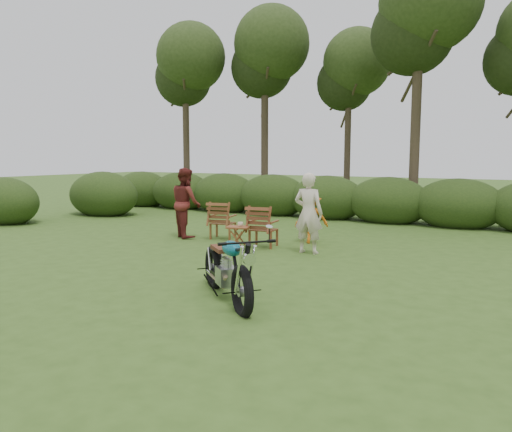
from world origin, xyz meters
The scene contains 10 objects.
ground centered at (0.00, 0.00, 0.00)m, with size 80.00×80.00×0.00m, color #334E1A.
tree_line centered at (0.50, 9.74, 3.81)m, with size 22.52×11.62×8.14m.
motorcycle centered at (0.26, -0.32, 0.00)m, with size 2.04×0.78×1.16m, color #0D97B4, non-canonical shape.
lawn_chair_right centered at (-1.28, 3.49, 0.00)m, with size 0.63×0.63×0.92m, color #5B2C16, non-canonical shape.
lawn_chair_left centered at (-2.68, 3.95, 0.00)m, with size 0.62×0.62×0.91m, color #5D2F17, non-canonical shape.
side_table centered at (-1.60, 2.93, 0.25)m, with size 0.49×0.41×0.51m, color brown, non-canonical shape.
cup centered at (-1.56, 2.98, 0.55)m, with size 0.12×0.12×0.09m, color beige.
adult_a centered at (-0.11, 3.32, 0.00)m, with size 0.61×0.40×1.69m, color beige.
adult_b centered at (-3.58, 3.67, 0.00)m, with size 0.84×0.66×1.73m, color maroon.
child centered at (-0.53, 4.45, 0.00)m, with size 0.76×0.44×1.18m, color #CA6013.
Camera 1 is at (4.11, -6.12, 2.04)m, focal length 35.00 mm.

